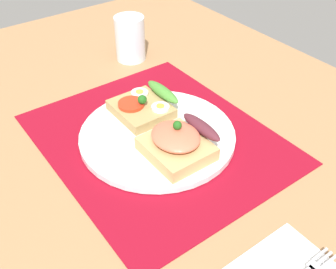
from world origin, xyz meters
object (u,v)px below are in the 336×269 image
object	(u,v)px
sandwich_egg_tomato	(144,105)
drinking_glass	(130,38)
plate	(157,135)
sandwich_salmon	(179,142)

from	to	relation	value
sandwich_egg_tomato	drinking_glass	world-z (taller)	drinking_glass
drinking_glass	plate	bearing A→B (deg)	-23.66
sandwich_egg_tomato	drinking_glass	bearing A→B (deg)	153.85
plate	sandwich_egg_tomato	size ratio (longest dim) A/B	2.57
sandwich_salmon	drinking_glass	size ratio (longest dim) A/B	1.08
sandwich_egg_tomato	sandwich_salmon	world-z (taller)	sandwich_salmon
sandwich_salmon	drinking_glass	xyz separation A→B (cm)	(-32.84, 11.93, 1.42)
plate	drinking_glass	size ratio (longest dim) A/B	2.70
plate	drinking_glass	bearing A→B (deg)	156.34
plate	sandwich_egg_tomato	xyz separation A→B (cm)	(-6.22, 1.64, 1.91)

